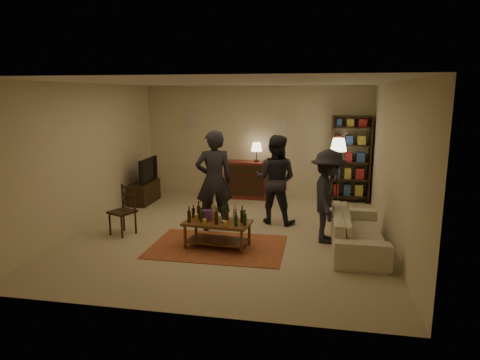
% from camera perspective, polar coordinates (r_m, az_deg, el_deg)
% --- Properties ---
extents(floor, '(6.00, 6.00, 0.00)m').
position_cam_1_polar(floor, '(7.91, -1.14, -7.04)').
color(floor, '#C6B793').
rests_on(floor, ground).
extents(room_shell, '(6.00, 6.00, 6.00)m').
position_cam_1_polar(room_shell, '(10.57, -1.32, 7.68)').
color(room_shell, beige).
rests_on(room_shell, ground).
extents(rug, '(2.20, 1.50, 0.01)m').
position_cam_1_polar(rug, '(7.21, -2.99, -8.86)').
color(rug, maroon).
rests_on(rug, ground).
extents(coffee_table, '(1.13, 0.69, 0.78)m').
position_cam_1_polar(coffee_table, '(7.09, -3.02, -5.86)').
color(coffee_table, brown).
rests_on(coffee_table, ground).
extents(dining_chair, '(0.52, 0.52, 0.91)m').
position_cam_1_polar(dining_chair, '(8.01, -15.15, -3.68)').
color(dining_chair, black).
rests_on(dining_chair, ground).
extents(tv_stand, '(0.40, 1.00, 1.06)m').
position_cam_1_polar(tv_stand, '(10.19, -12.61, -0.85)').
color(tv_stand, black).
rests_on(tv_stand, ground).
extents(dresser, '(1.00, 0.50, 1.36)m').
position_cam_1_polar(dresser, '(10.40, 0.87, 0.18)').
color(dresser, maroon).
rests_on(dresser, ground).
extents(bookshelf, '(0.90, 0.34, 2.02)m').
position_cam_1_polar(bookshelf, '(10.25, 14.51, 2.81)').
color(bookshelf, black).
rests_on(bookshelf, ground).
extents(floor_lamp, '(0.36, 0.36, 1.55)m').
position_cam_1_polar(floor_lamp, '(9.64, 12.98, 4.00)').
color(floor_lamp, black).
rests_on(floor_lamp, ground).
extents(sofa, '(0.81, 2.08, 0.61)m').
position_cam_1_polar(sofa, '(7.31, 15.43, -6.52)').
color(sofa, beige).
rests_on(sofa, ground).
extents(person_left, '(0.79, 0.65, 1.87)m').
position_cam_1_polar(person_left, '(7.86, -3.48, -0.10)').
color(person_left, '#222228').
rests_on(person_left, ground).
extents(person_right, '(0.95, 0.81, 1.74)m').
position_cam_1_polar(person_right, '(8.34, 4.73, 0.07)').
color(person_right, '#24232A').
rests_on(person_right, ground).
extents(person_by_sofa, '(0.60, 1.03, 1.60)m').
position_cam_1_polar(person_by_sofa, '(7.40, 11.61, -2.15)').
color(person_by_sofa, '#222229').
rests_on(person_by_sofa, ground).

